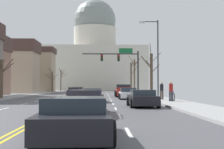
% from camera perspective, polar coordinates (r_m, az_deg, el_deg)
% --- Properties ---
extents(ground, '(20.00, 180.00, 0.20)m').
position_cam_1_polar(ground, '(29.15, -6.94, -4.77)').
color(ground, '#48484D').
extents(signal_gantry, '(7.91, 0.41, 6.55)m').
position_cam_1_polar(signal_gantry, '(45.25, 1.78, 2.25)').
color(signal_gantry, '#28282D').
rests_on(signal_gantry, ground).
extents(street_lamp_right, '(1.95, 0.24, 7.89)m').
position_cam_1_polar(street_lamp_right, '(32.77, 7.67, 3.85)').
color(street_lamp_right, '#333338').
rests_on(street_lamp_right, ground).
extents(capitol_building, '(32.40, 21.53, 32.08)m').
position_cam_1_polar(capitol_building, '(106.23, -3.04, 3.11)').
color(capitol_building, beige).
rests_on(capitol_building, ground).
extents(pickup_truck_near_00, '(2.25, 5.30, 1.61)m').
position_cam_1_polar(pickup_truck_near_00, '(42.19, 2.02, -2.96)').
color(pickup_truck_near_00, maroon).
rests_on(pickup_truck_near_00, ground).
extents(sedan_near_01, '(2.02, 4.45, 1.21)m').
position_cam_1_polar(sedan_near_01, '(34.94, 2.85, -3.42)').
color(sedan_near_01, silver).
rests_on(sedan_near_01, ground).
extents(sedan_near_02, '(1.94, 4.59, 1.21)m').
position_cam_1_polar(sedan_near_02, '(28.72, -3.44, -3.74)').
color(sedan_near_02, silver).
rests_on(sedan_near_02, ground).
extents(sedan_near_03, '(1.98, 4.32, 1.17)m').
position_cam_1_polar(sedan_near_03, '(22.41, 5.38, -4.26)').
color(sedan_near_03, black).
rests_on(sedan_near_03, ground).
extents(sedan_near_04, '(2.08, 4.58, 1.24)m').
position_cam_1_polar(sedan_near_04, '(16.46, -4.58, -4.96)').
color(sedan_near_04, '#B71414').
rests_on(sedan_near_04, ground).
extents(sedan_near_05, '(2.17, 4.64, 1.13)m').
position_cam_1_polar(sedan_near_05, '(9.10, -6.53, -7.67)').
color(sedan_near_05, black).
rests_on(sedan_near_05, ground).
extents(sedan_oncoming_00, '(2.15, 4.44, 1.20)m').
position_cam_1_polar(sedan_oncoming_00, '(50.18, -6.73, -2.97)').
color(sedan_oncoming_00, '#B71414').
rests_on(sedan_oncoming_00, ground).
extents(sedan_oncoming_01, '(2.21, 4.48, 1.22)m').
position_cam_1_polar(sedan_oncoming_01, '(58.78, -6.00, -2.82)').
color(sedan_oncoming_01, '#6B6056').
rests_on(sedan_oncoming_01, ground).
extents(flank_building_01, '(13.86, 6.32, 10.11)m').
position_cam_1_polar(flank_building_01, '(76.61, -15.17, 0.82)').
color(flank_building_01, tan).
rests_on(flank_building_01, ground).
extents(flank_building_02, '(13.87, 7.21, 10.32)m').
position_cam_1_polar(flank_building_02, '(67.47, -18.71, 1.34)').
color(flank_building_02, tan).
rests_on(flank_building_02, ground).
extents(bare_tree_00, '(1.53, 2.06, 6.18)m').
position_cam_1_polar(bare_tree_00, '(64.82, 3.39, -0.41)').
color(bare_tree_00, brown).
rests_on(bare_tree_00, ground).
extents(bare_tree_01, '(2.08, 1.17, 5.84)m').
position_cam_1_polar(bare_tree_01, '(81.68, -8.96, -0.80)').
color(bare_tree_01, '#4C3D2D').
rests_on(bare_tree_01, ground).
extents(bare_tree_02, '(2.44, 1.53, 6.10)m').
position_cam_1_polar(bare_tree_02, '(38.04, 6.92, 0.12)').
color(bare_tree_02, '#4C3D2D').
rests_on(bare_tree_02, ground).
extents(bare_tree_03, '(2.92, 2.33, 5.39)m').
position_cam_1_polar(bare_tree_03, '(71.59, -10.47, -1.14)').
color(bare_tree_03, brown).
rests_on(bare_tree_03, ground).
extents(bare_tree_04, '(1.79, 2.42, 6.33)m').
position_cam_1_polar(bare_tree_04, '(54.15, 3.99, 0.03)').
color(bare_tree_04, brown).
rests_on(bare_tree_04, ground).
extents(bare_tree_05, '(1.87, 2.19, 4.82)m').
position_cam_1_polar(bare_tree_05, '(35.57, -18.88, -0.50)').
color(bare_tree_05, '#4C3D2D').
rests_on(bare_tree_05, ground).
extents(pedestrian_00, '(0.35, 0.34, 1.69)m').
position_cam_1_polar(pedestrian_00, '(27.73, 10.33, -2.71)').
color(pedestrian_00, '#33333D').
rests_on(pedestrian_00, ground).
extents(pedestrian_01, '(0.35, 0.34, 1.67)m').
position_cam_1_polar(pedestrian_01, '(31.35, 8.73, -2.65)').
color(pedestrian_01, '#4C4238').
rests_on(pedestrian_01, ground).
extents(bicycle_parked, '(0.12, 1.77, 0.85)m').
position_cam_1_polar(bicycle_parked, '(28.75, 10.59, -3.86)').
color(bicycle_parked, black).
rests_on(bicycle_parked, ground).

